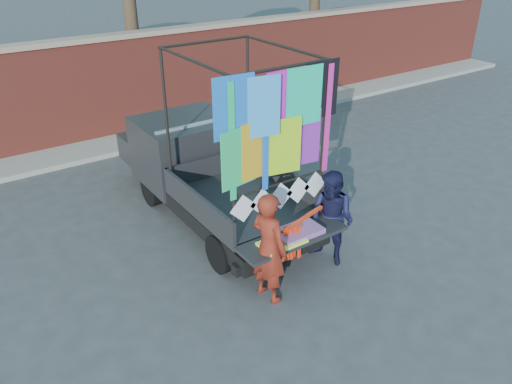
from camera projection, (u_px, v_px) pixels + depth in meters
ground at (281, 260)px, 8.30m from camera, size 90.00×90.00×0.00m
brick_wall at (118, 86)px, 12.78m from camera, size 30.00×0.45×2.61m
curb at (135, 140)px, 12.87m from camera, size 30.00×1.20×0.12m
pickup_truck at (199, 167)px, 9.56m from camera, size 2.08×5.23×3.29m
woman at (269, 248)px, 7.09m from camera, size 0.51×0.69×1.73m
man at (331, 219)px, 7.93m from camera, size 0.79×0.91×1.60m
streamer_bundle at (297, 233)px, 7.43m from camera, size 0.96×0.29×0.67m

